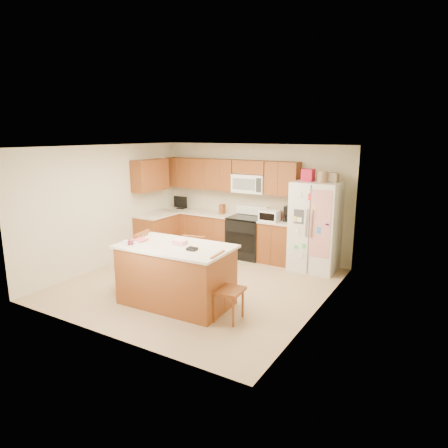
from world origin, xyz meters
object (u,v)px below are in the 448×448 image
Objects in this scene: windsor_chair_left at (135,263)px; windsor_chair_right at (227,289)px; refrigerator at (315,226)px; island at (176,275)px; windsor_chair_back at (198,263)px; stove at (247,236)px.

windsor_chair_left reaches higher than windsor_chair_right.
refrigerator reaches higher than island.
windsor_chair_left is 1.09m from windsor_chair_back.
windsor_chair_left is (-0.97, 0.10, 0.01)m from island.
windsor_chair_back is at bearing 142.94° from windsor_chair_right.
stove is 1.05× the size of windsor_chair_left.
stove is 2.85m from windsor_chair_left.
island is 1.00m from windsor_chair_right.
refrigerator reaches higher than stove.
windsor_chair_left is at bearing -131.24° from refrigerator.
windsor_chair_left is at bearing -105.84° from stove.
windsor_chair_left is 1.97m from windsor_chair_right.
island is 1.83× the size of windsor_chair_back.
island is at bearing -116.47° from refrigerator.
refrigerator is 1.11× the size of island.
stove is at bearing 112.09° from windsor_chair_right.
island is 0.74m from windsor_chair_back.
windsor_chair_back is (0.88, 0.64, -0.03)m from windsor_chair_left.
windsor_chair_right is (0.99, -0.08, -0.02)m from island.
windsor_chair_back is at bearing -125.71° from refrigerator.
refrigerator reaches higher than windsor_chair_left.
refrigerator is 1.89× the size of windsor_chair_left.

